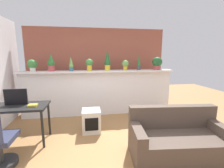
# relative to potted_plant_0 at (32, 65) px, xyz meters

# --- Properties ---
(ground_plane) EXTENTS (12.00, 12.00, 0.00)m
(ground_plane) POSITION_rel_potted_plant_0_xyz_m (1.72, -1.98, -1.45)
(ground_plane) COLOR #9E7042
(divider_wall) EXTENTS (4.19, 0.16, 1.24)m
(divider_wall) POSITION_rel_potted_plant_0_xyz_m (1.72, 0.02, -0.83)
(divider_wall) COLOR white
(divider_wall) RESTS_ON ground
(plant_shelf) EXTENTS (4.19, 0.35, 0.04)m
(plant_shelf) POSITION_rel_potted_plant_0_xyz_m (1.72, -0.02, -0.20)
(plant_shelf) COLOR white
(plant_shelf) RESTS_ON divider_wall
(brick_wall_behind) EXTENTS (4.19, 0.10, 2.50)m
(brick_wall_behind) POSITION_rel_potted_plant_0_xyz_m (1.72, 0.62, -0.20)
(brick_wall_behind) COLOR #9E5442
(brick_wall_behind) RESTS_ON ground
(potted_plant_0) EXTENTS (0.24, 0.24, 0.31)m
(potted_plant_0) POSITION_rel_potted_plant_0_xyz_m (0.00, 0.00, 0.00)
(potted_plant_0) COLOR silver
(potted_plant_0) RESTS_ON plant_shelf
(potted_plant_1) EXTENTS (0.18, 0.18, 0.44)m
(potted_plant_1) POSITION_rel_potted_plant_0_xyz_m (0.47, -0.01, 0.03)
(potted_plant_1) COLOR #B7474C
(potted_plant_1) RESTS_ON plant_shelf
(potted_plant_2) EXTENTS (0.12, 0.12, 0.37)m
(potted_plant_2) POSITION_rel_potted_plant_0_xyz_m (0.98, -0.05, -0.00)
(potted_plant_2) COLOR #386B84
(potted_plant_2) RESTS_ON plant_shelf
(potted_plant_3) EXTENTS (0.20, 0.20, 0.32)m
(potted_plant_3) POSITION_rel_potted_plant_0_xyz_m (1.46, -0.05, 0.01)
(potted_plant_3) COLOR gold
(potted_plant_3) RESTS_ON plant_shelf
(potted_plant_4) EXTENTS (0.18, 0.18, 0.56)m
(potted_plant_4) POSITION_rel_potted_plant_0_xyz_m (1.95, -0.02, 0.09)
(potted_plant_4) COLOR gold
(potted_plant_4) RESTS_ON plant_shelf
(potted_plant_5) EXTENTS (0.19, 0.19, 0.28)m
(potted_plant_5) POSITION_rel_potted_plant_0_xyz_m (2.46, -0.02, -0.01)
(potted_plant_5) COLOR gold
(potted_plant_5) RESTS_ON plant_shelf
(potted_plant_6) EXTENTS (0.11, 0.11, 0.44)m
(potted_plant_6) POSITION_rel_potted_plant_0_xyz_m (2.86, 0.01, 0.01)
(potted_plant_6) COLOR #4C4C51
(potted_plant_6) RESTS_ON plant_shelf
(potted_plant_7) EXTENTS (0.28, 0.28, 0.37)m
(potted_plant_7) POSITION_rel_potted_plant_0_xyz_m (3.39, -0.05, 0.03)
(potted_plant_7) COLOR #B7474C
(potted_plant_7) RESTS_ON plant_shelf
(desk) EXTENTS (1.10, 0.60, 0.75)m
(desk) POSITION_rel_potted_plant_0_xyz_m (0.06, -1.25, -0.79)
(desk) COLOR black
(desk) RESTS_ON ground
(tv_monitor) EXTENTS (0.41, 0.04, 0.31)m
(tv_monitor) POSITION_rel_potted_plant_0_xyz_m (0.03, -1.17, -0.55)
(tv_monitor) COLOR black
(tv_monitor) RESTS_ON desk
(side_cube_shelf) EXTENTS (0.40, 0.41, 0.50)m
(side_cube_shelf) POSITION_rel_potted_plant_0_xyz_m (1.46, -1.00, -1.20)
(side_cube_shelf) COLOR silver
(side_cube_shelf) RESTS_ON ground
(book_on_desk) EXTENTS (0.16, 0.13, 0.04)m
(book_on_desk) POSITION_rel_potted_plant_0_xyz_m (0.37, -1.32, -0.68)
(book_on_desk) COLOR gold
(book_on_desk) RESTS_ON desk
(couch) EXTENTS (1.63, 0.91, 0.80)m
(couch) POSITION_rel_potted_plant_0_xyz_m (2.86, -2.10, -1.17)
(couch) COLOR brown
(couch) RESTS_ON ground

